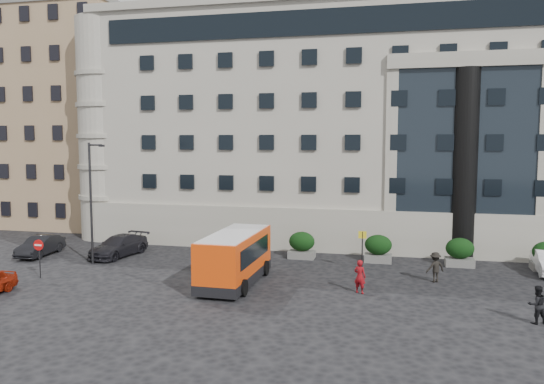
{
  "coord_description": "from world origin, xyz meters",
  "views": [
    {
      "loc": [
        7.35,
        -27.89,
        8.15
      ],
      "look_at": [
        0.08,
        3.48,
        5.0
      ],
      "focal_mm": 35.0,
      "sensor_mm": 36.0,
      "label": 1
    }
  ],
  "objects_px": {
    "minibus": "(235,256)",
    "hedge_b": "(302,245)",
    "pedestrian_c": "(435,267)",
    "hedge_d": "(460,252)",
    "no_entry_sign": "(39,251)",
    "parked_car_c": "(119,246)",
    "pedestrian_a": "(360,277)",
    "pedestrian_b": "(537,305)",
    "street_lamp": "(92,198)",
    "parked_car_b": "(40,246)",
    "hedge_c": "(378,248)",
    "bus_stop_sign": "(362,244)",
    "parked_car_d": "(113,224)",
    "red_truck": "(146,213)",
    "hedge_a": "(230,242)"
  },
  "relations": [
    {
      "from": "parked_car_c",
      "to": "pedestrian_c",
      "type": "bearing_deg",
      "value": 3.8
    },
    {
      "from": "hedge_b",
      "to": "pedestrian_a",
      "type": "xyz_separation_m",
      "value": [
        4.47,
        -7.66,
        -0.02
      ]
    },
    {
      "from": "street_lamp",
      "to": "pedestrian_b",
      "type": "xyz_separation_m",
      "value": [
        25.6,
        -5.86,
        -3.5
      ]
    },
    {
      "from": "bus_stop_sign",
      "to": "red_truck",
      "type": "xyz_separation_m",
      "value": [
        -19.81,
        10.54,
        -0.09
      ]
    },
    {
      "from": "hedge_a",
      "to": "hedge_d",
      "type": "distance_m",
      "value": 15.6
    },
    {
      "from": "parked_car_b",
      "to": "bus_stop_sign",
      "type": "bearing_deg",
      "value": -3.18
    },
    {
      "from": "hedge_c",
      "to": "bus_stop_sign",
      "type": "distance_m",
      "value": 3.05
    },
    {
      "from": "bus_stop_sign",
      "to": "minibus",
      "type": "bearing_deg",
      "value": -146.48
    },
    {
      "from": "pedestrian_c",
      "to": "hedge_d",
      "type": "bearing_deg",
      "value": -142.43
    },
    {
      "from": "bus_stop_sign",
      "to": "pedestrian_a",
      "type": "height_order",
      "value": "bus_stop_sign"
    },
    {
      "from": "parked_car_b",
      "to": "pedestrian_c",
      "type": "bearing_deg",
      "value": -6.91
    },
    {
      "from": "hedge_b",
      "to": "street_lamp",
      "type": "distance_m",
      "value": 14.41
    },
    {
      "from": "minibus",
      "to": "red_truck",
      "type": "relative_size",
      "value": 1.11
    },
    {
      "from": "minibus",
      "to": "parked_car_d",
      "type": "xyz_separation_m",
      "value": [
        -15.62,
        13.99,
        -0.87
      ]
    },
    {
      "from": "minibus",
      "to": "parked_car_c",
      "type": "height_order",
      "value": "minibus"
    },
    {
      "from": "no_entry_sign",
      "to": "parked_car_d",
      "type": "relative_size",
      "value": 0.44
    },
    {
      "from": "red_truck",
      "to": "hedge_d",
      "type": "bearing_deg",
      "value": -6.16
    },
    {
      "from": "hedge_c",
      "to": "parked_car_c",
      "type": "height_order",
      "value": "hedge_c"
    },
    {
      "from": "hedge_d",
      "to": "parked_car_d",
      "type": "xyz_separation_m",
      "value": [
        -28.6,
        6.63,
        -0.19
      ]
    },
    {
      "from": "hedge_d",
      "to": "parked_car_c",
      "type": "bearing_deg",
      "value": -174.36
    },
    {
      "from": "red_truck",
      "to": "parked_car_c",
      "type": "distance_m",
      "value": 10.45
    },
    {
      "from": "hedge_a",
      "to": "street_lamp",
      "type": "relative_size",
      "value": 0.23
    },
    {
      "from": "no_entry_sign",
      "to": "pedestrian_c",
      "type": "relative_size",
      "value": 1.33
    },
    {
      "from": "no_entry_sign",
      "to": "parked_car_b",
      "type": "bearing_deg",
      "value": 126.23
    },
    {
      "from": "hedge_b",
      "to": "hedge_c",
      "type": "height_order",
      "value": "same"
    },
    {
      "from": "minibus",
      "to": "no_entry_sign",
      "type": "bearing_deg",
      "value": -171.5
    },
    {
      "from": "pedestrian_a",
      "to": "pedestrian_b",
      "type": "relative_size",
      "value": 1.04
    },
    {
      "from": "hedge_a",
      "to": "hedge_c",
      "type": "bearing_deg",
      "value": 0.0
    },
    {
      "from": "bus_stop_sign",
      "to": "red_truck",
      "type": "bearing_deg",
      "value": 151.98
    },
    {
      "from": "pedestrian_a",
      "to": "pedestrian_c",
      "type": "bearing_deg",
      "value": -119.29
    },
    {
      "from": "hedge_a",
      "to": "minibus",
      "type": "relative_size",
      "value": 0.26
    },
    {
      "from": "no_entry_sign",
      "to": "parked_car_c",
      "type": "xyz_separation_m",
      "value": [
        1.5,
        6.56,
        -0.92
      ]
    },
    {
      "from": "street_lamp",
      "to": "pedestrian_c",
      "type": "relative_size",
      "value": 4.58
    },
    {
      "from": "minibus",
      "to": "hedge_b",
      "type": "bearing_deg",
      "value": 71.91
    },
    {
      "from": "pedestrian_c",
      "to": "parked_car_d",
      "type": "bearing_deg",
      "value": -52.36
    },
    {
      "from": "hedge_b",
      "to": "bus_stop_sign",
      "type": "bearing_deg",
      "value": -33.07
    },
    {
      "from": "street_lamp",
      "to": "hedge_d",
      "type": "bearing_deg",
      "value": 11.53
    },
    {
      "from": "minibus",
      "to": "parked_car_b",
      "type": "relative_size",
      "value": 1.66
    },
    {
      "from": "parked_car_d",
      "to": "pedestrian_a",
      "type": "xyz_separation_m",
      "value": [
        22.67,
        -14.29,
        0.17
      ]
    },
    {
      "from": "pedestrian_a",
      "to": "bus_stop_sign",
      "type": "bearing_deg",
      "value": -65.55
    },
    {
      "from": "parked_car_b",
      "to": "parked_car_c",
      "type": "distance_m",
      "value": 5.61
    },
    {
      "from": "hedge_a",
      "to": "pedestrian_c",
      "type": "height_order",
      "value": "hedge_a"
    },
    {
      "from": "hedge_c",
      "to": "parked_car_d",
      "type": "height_order",
      "value": "hedge_c"
    },
    {
      "from": "parked_car_b",
      "to": "pedestrian_c",
      "type": "xyz_separation_m",
      "value": [
        26.76,
        -1.06,
        0.17
      ]
    },
    {
      "from": "parked_car_c",
      "to": "parked_car_d",
      "type": "bearing_deg",
      "value": 131.27
    },
    {
      "from": "minibus",
      "to": "pedestrian_b",
      "type": "xyz_separation_m",
      "value": [
        15.04,
        -3.3,
        -0.74
      ]
    },
    {
      "from": "street_lamp",
      "to": "bus_stop_sign",
      "type": "distance_m",
      "value": 17.75
    },
    {
      "from": "no_entry_sign",
      "to": "pedestrian_c",
      "type": "xyz_separation_m",
      "value": [
        22.76,
        4.4,
        -0.78
      ]
    },
    {
      "from": "hedge_a",
      "to": "parked_car_d",
      "type": "xyz_separation_m",
      "value": [
        -13.0,
        6.63,
        -0.19
      ]
    },
    {
      "from": "hedge_d",
      "to": "pedestrian_b",
      "type": "relative_size",
      "value": 1.06
    }
  ]
}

